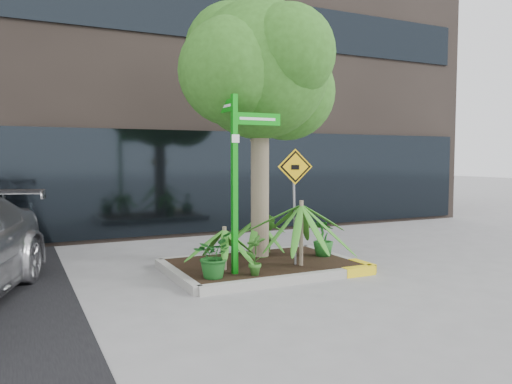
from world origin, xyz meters
name	(u,v)px	position (x,y,z in m)	size (l,w,h in m)	color
ground	(260,275)	(0.00, 0.00, 0.00)	(80.00, 80.00, 0.00)	gray
planter	(265,265)	(0.23, 0.27, 0.10)	(3.35, 2.36, 0.15)	#9E9E99
tree	(259,70)	(0.42, 0.86, 3.65)	(3.33, 2.95, 5.00)	gray
palm_front	(301,205)	(0.68, -0.24, 1.21)	(1.28, 1.28, 1.42)	gray
palm_left	(224,229)	(-0.65, 0.01, 0.83)	(0.82, 0.82, 0.91)	gray
palm_back	(257,218)	(0.46, 1.03, 0.84)	(0.83, 0.83, 0.93)	gray
shrub_a	(213,255)	(-1.02, -0.40, 0.50)	(0.64, 0.64, 0.71)	#17521A
shrub_b	(323,238)	(1.49, 0.29, 0.49)	(0.38, 0.38, 0.69)	#1D6320
shrub_c	(255,255)	(-0.35, -0.55, 0.48)	(0.35, 0.35, 0.66)	#2E6B21
shrub_d	(266,233)	(0.67, 1.07, 0.53)	(0.42, 0.42, 0.77)	#2B661D
street_sign_post	(236,167)	(-0.54, -0.24, 1.87)	(0.90, 0.88, 3.02)	#0D9813
cattle_sign	(295,186)	(0.64, -0.09, 1.52)	(0.61, 0.21, 2.02)	slate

